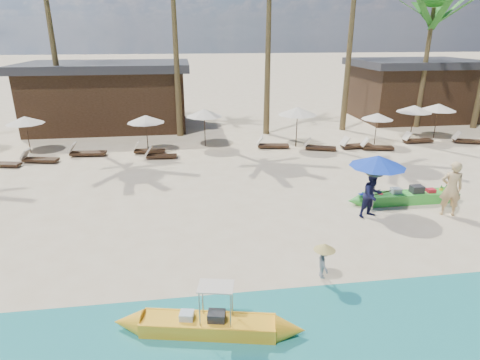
{
  "coord_description": "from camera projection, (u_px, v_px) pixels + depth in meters",
  "views": [
    {
      "loc": [
        -3.08,
        -10.87,
        6.14
      ],
      "look_at": [
        -1.26,
        2.0,
        1.35
      ],
      "focal_mm": 30.0,
      "sensor_mm": 36.0,
      "label": 1
    }
  ],
  "objects": [
    {
      "name": "lounger_4_right",
      "position": [
        147.0,
        150.0,
        21.61
      ],
      "size": [
        1.74,
        0.65,
        0.58
      ],
      "rotation": [
        0.0,
        0.0,
        -0.07
      ],
      "color": "#382317",
      "rests_on": "ground"
    },
    {
      "name": "resort_parasol_4",
      "position": [
        146.0,
        119.0,
        21.22
      ],
      "size": [
        1.98,
        1.98,
        2.04
      ],
      "color": "#382317",
      "rests_on": "ground"
    },
    {
      "name": "yellow_canoe",
      "position": [
        208.0,
        325.0,
        8.66
      ],
      "size": [
        4.62,
        1.25,
        1.21
      ],
      "rotation": [
        0.0,
        0.0,
        -0.21
      ],
      "color": "yellow",
      "rests_on": "ground"
    },
    {
      "name": "pavilion_west",
      "position": [
        109.0,
        95.0,
        27.08
      ],
      "size": [
        10.8,
        6.6,
        4.3
      ],
      "color": "#382317",
      "rests_on": "ground"
    },
    {
      "name": "ground",
      "position": [
        288.0,
        240.0,
        12.63
      ],
      "size": [
        240.0,
        240.0,
        0.0
      ],
      "primitive_type": "plane",
      "color": "beige",
      "rests_on": "ground"
    },
    {
      "name": "tourist",
      "position": [
        451.0,
        189.0,
        14.04
      ],
      "size": [
        0.85,
        0.69,
        2.01
      ],
      "primitive_type": "imported",
      "rotation": [
        0.0,
        0.0,
        2.81
      ],
      "color": "#D9B074",
      "rests_on": "ground"
    },
    {
      "name": "lounger_7_left",
      "position": [
        355.0,
        145.0,
        22.53
      ],
      "size": [
        1.9,
        0.74,
        0.63
      ],
      "rotation": [
        0.0,
        0.0,
        0.09
      ],
      "color": "#382317",
      "rests_on": "ground"
    },
    {
      "name": "vendor_green",
      "position": [
        372.0,
        195.0,
        13.97
      ],
      "size": [
        0.94,
        0.82,
        1.63
      ],
      "primitive_type": "imported",
      "rotation": [
        0.0,
        0.0,
        0.3
      ],
      "color": "#141639",
      "rests_on": "ground"
    },
    {
      "name": "lounger_5_left",
      "position": [
        159.0,
        155.0,
        20.72
      ],
      "size": [
        1.65,
        0.61,
        0.55
      ],
      "rotation": [
        0.0,
        0.0,
        -0.07
      ],
      "color": "#382317",
      "rests_on": "ground"
    },
    {
      "name": "vendor_yellow",
      "position": [
        323.0,
        263.0,
        10.25
      ],
      "size": [
        0.34,
        0.57,
        0.86
      ],
      "primitive_type": "imported",
      "rotation": [
        0.0,
        0.0,
        1.53
      ],
      "color": "gray",
      "rests_on": "ground"
    },
    {
      "name": "palm_6",
      "position": [
        432.0,
        17.0,
        25.37
      ],
      "size": [
        2.08,
        2.08,
        8.51
      ],
      "color": "brown",
      "rests_on": "ground"
    },
    {
      "name": "lounger_8_left",
      "position": [
        416.0,
        140.0,
        23.65
      ],
      "size": [
        1.78,
        0.57,
        0.6
      ],
      "rotation": [
        0.0,
        0.0,
        -0.01
      ],
      "color": "#382317",
      "rests_on": "ground"
    },
    {
      "name": "wet_sand_strip",
      "position": [
        352.0,
        360.0,
        7.98
      ],
      "size": [
        240.0,
        4.5,
        0.01
      ],
      "primitive_type": "cube",
      "color": "tan",
      "rests_on": "ground"
    },
    {
      "name": "lounger_7_right",
      "position": [
        375.0,
        146.0,
        22.24
      ],
      "size": [
        1.84,
        0.91,
        0.6
      ],
      "rotation": [
        0.0,
        0.0,
        -0.22
      ],
      "color": "#382317",
      "rests_on": "ground"
    },
    {
      "name": "resort_parasol_5",
      "position": [
        204.0,
        113.0,
        22.36
      ],
      "size": [
        2.08,
        2.08,
        2.15
      ],
      "color": "#382317",
      "rests_on": "ground"
    },
    {
      "name": "resort_parasol_6",
      "position": [
        298.0,
        111.0,
        22.27
      ],
      "size": [
        2.21,
        2.21,
        2.27
      ],
      "color": "#382317",
      "rests_on": "ground"
    },
    {
      "name": "lounger_3_right",
      "position": [
        38.0,
        159.0,
        20.09
      ],
      "size": [
        1.87,
        0.91,
        0.61
      ],
      "rotation": [
        0.0,
        0.0,
        -0.21
      ],
      "color": "#382317",
      "rests_on": "ground"
    },
    {
      "name": "lounger_6_right",
      "position": [
        318.0,
        147.0,
        22.22
      ],
      "size": [
        1.83,
        1.08,
        0.59
      ],
      "rotation": [
        0.0,
        0.0,
        -0.33
      ],
      "color": "#382317",
      "rests_on": "ground"
    },
    {
      "name": "resort_parasol_3",
      "position": [
        25.0,
        120.0,
        21.13
      ],
      "size": [
        1.94,
        1.94,
        2.0
      ],
      "color": "#382317",
      "rests_on": "ground"
    },
    {
      "name": "lounger_6_left",
      "position": [
        271.0,
        145.0,
        22.58
      ],
      "size": [
        1.89,
        0.84,
        0.62
      ],
      "rotation": [
        0.0,
        0.0,
        -0.16
      ],
      "color": "#382317",
      "rests_on": "ground"
    },
    {
      "name": "lounger_3_left",
      "position": [
        1.0,
        163.0,
        19.44
      ],
      "size": [
        1.76,
        0.87,
        0.57
      ],
      "rotation": [
        0.0,
        0.0,
        -0.21
      ],
      "color": "#382317",
      "rests_on": "ground"
    },
    {
      "name": "resort_parasol_9",
      "position": [
        439.0,
        107.0,
        24.17
      ],
      "size": [
        2.06,
        2.06,
        2.13
      ],
      "color": "#382317",
      "rests_on": "ground"
    },
    {
      "name": "green_canoe",
      "position": [
        406.0,
        197.0,
        15.34
      ],
      "size": [
        5.17,
        0.73,
        0.66
      ],
      "rotation": [
        0.0,
        0.0,
        -0.0
      ],
      "color": "green",
      "rests_on": "ground"
    },
    {
      "name": "blue_umbrella",
      "position": [
        378.0,
        161.0,
        14.03
      ],
      "size": [
        1.96,
        1.96,
        2.11
      ],
      "color": "#99999E",
      "rests_on": "ground"
    },
    {
      "name": "resort_parasol_7",
      "position": [
        377.0,
        116.0,
        22.82
      ],
      "size": [
        1.79,
        1.79,
        1.84
      ],
      "color": "#382317",
      "rests_on": "ground"
    },
    {
      "name": "lounger_4_left",
      "position": [
        85.0,
        152.0,
        21.14
      ],
      "size": [
        1.94,
        0.71,
        0.65
      ],
      "rotation": [
        0.0,
        0.0,
        -0.07
      ],
      "color": "#382317",
      "rests_on": "ground"
    },
    {
      "name": "pavilion_east",
      "position": [
        413.0,
        89.0,
        29.97
      ],
      "size": [
        8.8,
        6.6,
        4.3
      ],
      "color": "#382317",
      "rests_on": "ground"
    },
    {
      "name": "lounger_9_left",
      "position": [
        468.0,
        140.0,
        23.57
      ],
      "size": [
        1.91,
        1.13,
        0.62
      ],
      "rotation": [
        0.0,
        0.0,
        -0.34
      ],
      "color": "#382317",
      "rests_on": "ground"
    },
    {
      "name": "resort_parasol_8",
      "position": [
        414.0,
        109.0,
        23.75
      ],
      "size": [
        2.04,
        2.04,
        2.1
      ],
      "color": "#382317",
      "rests_on": "ground"
    }
  ]
}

